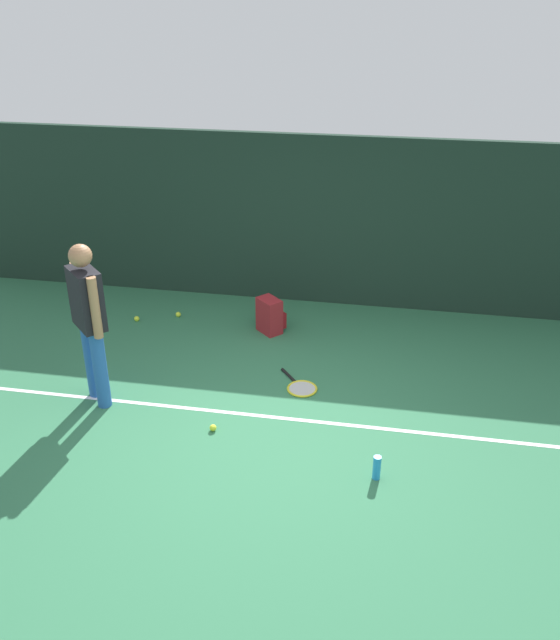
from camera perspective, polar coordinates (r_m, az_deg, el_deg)
ground_plane at (r=6.59m, az=-0.63°, el=-9.35°), size 12.00×12.00×0.00m
back_fence at (r=8.73m, az=3.06°, el=8.25°), size 10.00×0.10×2.20m
court_line at (r=6.77m, az=-0.26°, el=-8.20°), size 9.00×0.05×0.00m
tennis_player at (r=6.80m, az=-15.79°, el=0.34°), size 0.44×0.44×1.70m
tennis_racket at (r=7.21m, az=1.76°, el=-5.68°), size 0.52×0.59×0.03m
backpack at (r=8.23m, az=-0.81°, el=0.35°), size 0.38×0.38×0.44m
tennis_ball_near_player at (r=8.75m, az=-11.96°, el=0.11°), size 0.07×0.07×0.07m
tennis_ball_by_fence at (r=6.61m, az=-5.66°, el=-9.01°), size 0.07×0.07×0.07m
tennis_ball_mid_court at (r=8.76m, az=-8.56°, el=0.47°), size 0.07×0.07×0.07m
water_bottle at (r=6.04m, az=8.15°, el=-12.19°), size 0.07×0.07×0.23m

